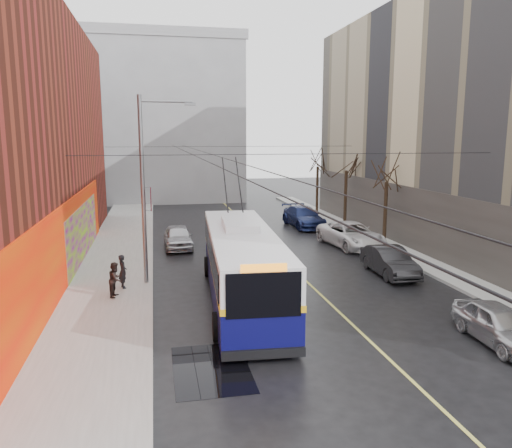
# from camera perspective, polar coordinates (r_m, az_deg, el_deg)

# --- Properties ---
(ground) EXTENTS (140.00, 140.00, 0.00)m
(ground) POSITION_cam_1_polar(r_m,az_deg,el_deg) (16.66, 10.23, -15.47)
(ground) COLOR black
(ground) RESTS_ON ground
(sidewalk_left) EXTENTS (4.00, 60.00, 0.15)m
(sidewalk_left) POSITION_cam_1_polar(r_m,az_deg,el_deg) (26.96, -15.98, -5.56)
(sidewalk_left) COLOR gray
(sidewalk_left) RESTS_ON ground
(sidewalk_right) EXTENTS (2.00, 60.00, 0.15)m
(sidewalk_right) POSITION_cam_1_polar(r_m,az_deg,el_deg) (30.65, 17.65, -3.78)
(sidewalk_right) COLOR gray
(sidewalk_right) RESTS_ON ground
(lane_line) EXTENTS (0.12, 50.00, 0.01)m
(lane_line) POSITION_cam_1_polar(r_m,az_deg,el_deg) (29.72, 2.94, -3.88)
(lane_line) COLOR #BFB74C
(lane_line) RESTS_ON ground
(building_far) EXTENTS (20.50, 12.10, 18.00)m
(building_far) POSITION_cam_1_polar(r_m,az_deg,el_deg) (58.94, -12.02, 11.62)
(building_far) COLOR gray
(building_far) RESTS_ON ground
(streetlight_pole) EXTENTS (2.65, 0.60, 9.00)m
(streetlight_pole) POSITION_cam_1_polar(r_m,az_deg,el_deg) (24.04, -12.44, 4.33)
(streetlight_pole) COLOR slate
(streetlight_pole) RESTS_ON ground
(catenary_wires) EXTENTS (18.00, 60.00, 0.22)m
(catenary_wires) POSITION_cam_1_polar(r_m,az_deg,el_deg) (28.89, -5.19, 8.22)
(catenary_wires) COLOR black
(tree_near) EXTENTS (3.20, 3.20, 6.40)m
(tree_near) POSITION_cam_1_polar(r_m,az_deg,el_deg) (33.43, 14.76, 5.99)
(tree_near) COLOR black
(tree_near) RESTS_ON ground
(tree_mid) EXTENTS (3.20, 3.20, 6.68)m
(tree_mid) POSITION_cam_1_polar(r_m,az_deg,el_deg) (39.81, 10.31, 7.14)
(tree_mid) COLOR black
(tree_mid) RESTS_ON ground
(tree_far) EXTENTS (3.20, 3.20, 6.57)m
(tree_far) POSITION_cam_1_polar(r_m,az_deg,el_deg) (46.38, 7.08, 7.47)
(tree_far) COLOR black
(tree_far) RESTS_ON ground
(puddle) EXTENTS (2.34, 3.63, 0.01)m
(puddle) POSITION_cam_1_polar(r_m,az_deg,el_deg) (16.19, -5.14, -16.13)
(puddle) COLOR black
(puddle) RESTS_ON ground
(pigeons_flying) EXTENTS (3.16, 1.19, 1.48)m
(pigeons_flying) POSITION_cam_1_polar(r_m,az_deg,el_deg) (24.54, -2.57, 8.53)
(pigeons_flying) COLOR slate
(trolleybus) EXTENTS (3.60, 12.84, 6.02)m
(trolleybus) POSITION_cam_1_polar(r_m,az_deg,el_deg) (21.65, -1.60, -4.58)
(trolleybus) COLOR #090944
(trolleybus) RESTS_ON ground
(parked_car_a) EXTENTS (1.80, 4.10, 1.37)m
(parked_car_a) POSITION_cam_1_polar(r_m,az_deg,el_deg) (19.56, 26.00, -10.26)
(parked_car_a) COLOR #ADAEB2
(parked_car_a) RESTS_ON ground
(parked_car_b) EXTENTS (1.68, 4.48, 1.46)m
(parked_car_b) POSITION_cam_1_polar(r_m,az_deg,el_deg) (26.83, 15.01, -4.14)
(parked_car_b) COLOR black
(parked_car_b) RESTS_ON ground
(parked_car_c) EXTENTS (3.34, 6.03, 1.60)m
(parked_car_c) POSITION_cam_1_polar(r_m,az_deg,el_deg) (33.07, 10.81, -1.21)
(parked_car_c) COLOR silver
(parked_car_c) RESTS_ON ground
(parked_car_d) EXTENTS (2.58, 5.64, 1.60)m
(parked_car_d) POSITION_cam_1_polar(r_m,az_deg,el_deg) (39.88, 5.46, 0.82)
(parked_car_d) COLOR navy
(parked_car_d) RESTS_ON ground
(following_car) EXTENTS (1.80, 4.34, 1.47)m
(following_car) POSITION_cam_1_polar(r_m,az_deg,el_deg) (32.55, -8.91, -1.45)
(following_car) COLOR #B3B4B8
(following_car) RESTS_ON ground
(pedestrian_a) EXTENTS (0.54, 0.67, 1.58)m
(pedestrian_a) POSITION_cam_1_polar(r_m,az_deg,el_deg) (24.05, -14.99, -5.25)
(pedestrian_a) COLOR black
(pedestrian_a) RESTS_ON sidewalk_left
(pedestrian_b) EXTENTS (0.75, 0.87, 1.55)m
(pedestrian_b) POSITION_cam_1_polar(r_m,az_deg,el_deg) (22.86, -15.77, -6.12)
(pedestrian_b) COLOR black
(pedestrian_b) RESTS_ON sidewalk_left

